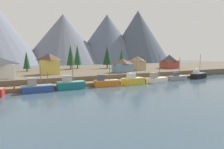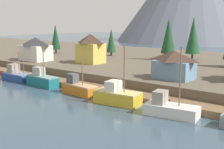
% 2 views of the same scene
% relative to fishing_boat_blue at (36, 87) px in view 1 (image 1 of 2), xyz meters
% --- Properties ---
extents(ground_plane, '(400.00, 400.00, 1.00)m').
position_rel_fishing_boat_blue_xyz_m(ground_plane, '(23.23, 21.58, -1.67)').
color(ground_plane, '#384C5B').
extents(dock, '(80.00, 4.00, 1.60)m').
position_rel_fishing_boat_blue_xyz_m(dock, '(23.23, 3.57, -0.67)').
color(dock, brown).
rests_on(dock, ground_plane).
extents(shoreline_bank, '(400.00, 56.00, 2.50)m').
position_rel_fishing_boat_blue_xyz_m(shoreline_bank, '(23.23, 33.58, 0.08)').
color(shoreline_bank, brown).
rests_on(shoreline_bank, ground_plane).
extents(mountain_central_peak, '(83.34, 83.34, 50.39)m').
position_rel_fishing_boat_blue_xyz_m(mountain_central_peak, '(41.86, 153.57, 24.02)').
color(mountain_central_peak, slate).
rests_on(mountain_central_peak, ground_plane).
extents(mountain_east_peak, '(77.41, 77.41, 53.12)m').
position_rel_fishing_boat_blue_xyz_m(mountain_east_peak, '(89.21, 146.92, 25.39)').
color(mountain_east_peak, slate).
rests_on(mountain_east_peak, ground_plane).
extents(mountain_far_ridge, '(73.47, 73.47, 58.02)m').
position_rel_fishing_boat_blue_xyz_m(mountain_far_ridge, '(121.83, 134.01, 27.84)').
color(mountain_far_ridge, '#475160').
rests_on(mountain_far_ridge, ground_plane).
extents(fishing_boat_blue, '(7.16, 2.87, 6.23)m').
position_rel_fishing_boat_blue_xyz_m(fishing_boat_blue, '(0.00, 0.00, 0.00)').
color(fishing_boat_blue, navy).
rests_on(fishing_boat_blue, ground_plane).
extents(fishing_boat_teal, '(7.15, 2.61, 8.04)m').
position_rel_fishing_boat_blue_xyz_m(fishing_boat_teal, '(8.40, 0.15, 0.10)').
color(fishing_boat_teal, '#196B70').
rests_on(fishing_boat_teal, ground_plane).
extents(fishing_boat_orange, '(7.29, 2.99, 5.95)m').
position_rel_fishing_boat_blue_xyz_m(fishing_boat_orange, '(18.62, -0.02, -0.05)').
color(fishing_boat_orange, '#CC6B1E').
rests_on(fishing_boat_orange, ground_plane).
extents(fishing_boat_yellow, '(7.40, 3.85, 8.99)m').
position_rel_fishing_boat_blue_xyz_m(fishing_boat_yellow, '(27.50, -0.52, 0.07)').
color(fishing_boat_yellow, gold).
rests_on(fishing_boat_yellow, ground_plane).
extents(fishing_boat_white, '(7.50, 4.15, 9.28)m').
position_rel_fishing_boat_blue_xyz_m(fishing_boat_white, '(36.62, -0.71, -0.13)').
color(fishing_boat_white, silver).
rests_on(fishing_boat_white, ground_plane).
extents(fishing_boat_grey, '(6.68, 2.64, 7.99)m').
position_rel_fishing_boat_blue_xyz_m(fishing_boat_grey, '(46.62, 0.13, -0.18)').
color(fishing_boat_grey, gray).
rests_on(fishing_boat_grey, ground_plane).
extents(fishing_boat_black, '(7.34, 3.24, 9.19)m').
position_rel_fishing_boat_blue_xyz_m(fishing_boat_black, '(57.10, -0.19, 0.08)').
color(fishing_boat_black, black).
rests_on(fishing_boat_black, ground_plane).
extents(house_tan, '(5.39, 6.08, 5.73)m').
position_rel_fishing_boat_blue_xyz_m(house_tan, '(41.40, 17.57, 4.25)').
color(house_tan, tan).
rests_on(house_tan, shoreline_bank).
extents(house_yellow, '(6.22, 4.77, 6.96)m').
position_rel_fishing_boat_blue_xyz_m(house_yellow, '(5.74, 16.69, 4.89)').
color(house_yellow, gold).
rests_on(house_yellow, shoreline_bank).
extents(house_red, '(6.42, 6.98, 6.39)m').
position_rel_fishing_boat_blue_xyz_m(house_red, '(59.87, 18.19, 4.60)').
color(house_red, '#9E4238').
rests_on(house_red, shoreline_bank).
extents(house_blue, '(6.90, 4.66, 4.95)m').
position_rel_fishing_boat_blue_xyz_m(house_blue, '(30.65, 11.41, 3.86)').
color(house_blue, '#6689A8').
rests_on(house_blue, shoreline_bank).
extents(conifer_near_left, '(3.73, 3.73, 11.10)m').
position_rel_fishing_boat_blue_xyz_m(conifer_near_left, '(21.79, 38.14, 7.68)').
color(conifer_near_left, '#4C3823').
rests_on(conifer_near_left, shoreline_bank).
extents(conifer_near_right, '(4.16, 4.16, 10.28)m').
position_rel_fishing_boat_blue_xyz_m(conifer_near_right, '(34.12, 31.62, 7.31)').
color(conifer_near_right, '#4C3823').
rests_on(conifer_near_right, shoreline_bank).
extents(conifer_mid_right, '(2.71, 2.71, 7.80)m').
position_rel_fishing_boat_blue_xyz_m(conifer_mid_right, '(-0.40, 31.87, 5.72)').
color(conifer_mid_right, '#4C3823').
rests_on(conifer_mid_right, shoreline_bank).
extents(conifer_back_left, '(3.72, 3.72, 10.79)m').
position_rel_fishing_boat_blue_xyz_m(conifer_back_left, '(17.30, 33.35, 7.60)').
color(conifer_back_left, '#4C3823').
rests_on(conifer_back_left, shoreline_bank).
extents(conifer_back_right, '(3.33, 3.33, 9.30)m').
position_rel_fishing_boat_blue_xyz_m(conifer_back_right, '(42.30, 32.27, 6.89)').
color(conifer_back_right, '#4C3823').
rests_on(conifer_back_right, shoreline_bank).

